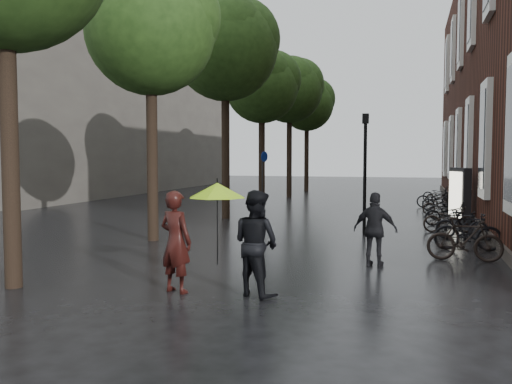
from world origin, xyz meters
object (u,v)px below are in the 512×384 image
(pedestrian_walking, at_px, (375,230))
(ad_lightbox, at_px, (460,196))
(person_black, at_px, (256,243))
(lamp_post, at_px, (365,162))
(parked_bicycles, at_px, (446,208))
(person_burgundy, at_px, (176,242))

(pedestrian_walking, xyz_separation_m, ad_lightbox, (2.49, 8.82, 0.20))
(person_black, distance_m, lamp_post, 8.45)
(ad_lightbox, bearing_deg, person_black, -127.00)
(ad_lightbox, bearing_deg, parked_bicycles, 90.54)
(parked_bicycles, distance_m, ad_lightbox, 1.40)
(person_burgundy, height_order, parked_bicycles, person_burgundy)
(person_black, relative_size, lamp_post, 0.49)
(person_black, height_order, lamp_post, lamp_post)
(parked_bicycles, bearing_deg, pedestrian_walking, -101.90)
(pedestrian_walking, bearing_deg, person_black, 69.07)
(person_burgundy, xyz_separation_m, person_black, (1.47, 0.17, 0.01))
(person_burgundy, xyz_separation_m, lamp_post, (2.71, 8.42, 1.39))
(pedestrian_walking, xyz_separation_m, parked_bicycles, (2.11, 10.03, -0.39))
(parked_bicycles, bearing_deg, person_black, -106.86)
(person_burgundy, distance_m, person_black, 1.48)
(person_burgundy, relative_size, person_black, 0.99)
(ad_lightbox, distance_m, lamp_post, 5.06)
(ad_lightbox, relative_size, lamp_post, 0.54)
(parked_bicycles, relative_size, ad_lightbox, 8.86)
(person_black, height_order, parked_bicycles, person_black)
(ad_lightbox, bearing_deg, pedestrian_walking, -122.71)
(parked_bicycles, bearing_deg, ad_lightbox, -72.53)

